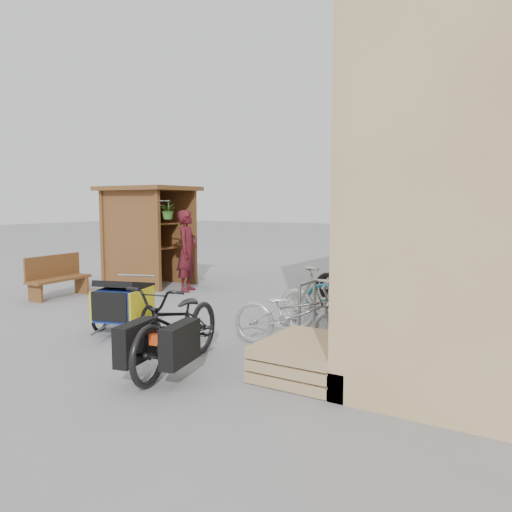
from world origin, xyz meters
The scene contains 17 objects.
ground centered at (0.00, 0.00, 0.00)m, with size 80.00×80.00×0.00m, color gray.
kiosk centered at (-3.28, 2.47, 1.55)m, with size 2.49×1.65×2.40m.
bike_rack centered at (2.30, 2.40, 0.52)m, with size 0.05×5.35×0.86m.
pallet_stack centered at (3.00, -1.40, 0.21)m, with size 1.00×1.20×0.40m.
bench centered at (-3.67, 0.21, 0.46)m, with size 0.55×1.45×0.90m.
shopping_carts centered at (3.00, 6.59, 0.66)m, with size 0.63×1.74×1.13m.
child_trailer centered at (-0.29, -1.13, 0.48)m, with size 0.97×1.51×0.87m.
cargo_bike centered at (1.57, -2.01, 0.53)m, with size 1.12×2.14×1.07m.
person_kiosk centered at (-1.80, 2.26, 0.92)m, with size 0.67×0.44×1.84m, color maroon.
bike_0 centered at (2.32, -0.47, 0.46)m, with size 0.62×1.77×0.93m, color #AAABAF.
bike_1 centered at (2.45, 0.36, 0.52)m, with size 0.48×1.72×1.03m, color silver.
bike_2 centered at (2.47, 1.54, 0.46)m, with size 0.61×1.75×0.92m, color #1C6272.
bike_3 centered at (2.23, 2.09, 0.53)m, with size 0.50×1.78×1.07m, color black.
bike_4 centered at (2.23, 2.81, 0.49)m, with size 0.66×1.88×0.99m, color black.
bike_5 centered at (2.46, 3.18, 0.45)m, with size 0.42×1.50×0.90m, color pink.
bike_6 centered at (2.43, 4.17, 0.42)m, with size 0.56×1.61×0.85m, color pink.
bike_7 centered at (2.40, 4.49, 0.45)m, with size 0.43×1.51×0.91m, color black.
Camera 1 is at (5.43, -6.50, 1.99)m, focal length 35.00 mm.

